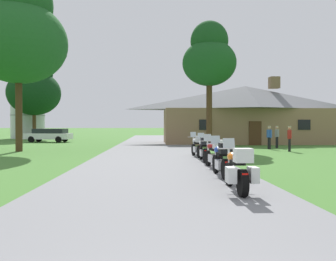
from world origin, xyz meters
The scene contains 16 objects.
ground_plane centered at (0.00, 20.00, 0.00)m, with size 500.00×500.00×0.00m, color #42752D.
asphalt_driveway centered at (0.00, 18.00, 0.03)m, with size 6.40×80.00×0.06m, color slate.
motorcycle_orange_nearest_to_camera centered at (1.93, 6.74, 0.61)m, with size 0.72×2.08×1.30m.
motorcycle_blue_second_in_row centered at (2.05, 9.34, 0.62)m, with size 0.66×2.08×1.30m.
motorcycle_red_third_in_row centered at (2.20, 11.53, 0.62)m, with size 0.72×2.08×1.30m.
motorcycle_white_fourth_in_row centered at (2.19, 14.21, 0.62)m, with size 0.66×2.08×1.30m.
motorcycle_white_farthest_in_row centered at (2.18, 16.53, 0.62)m, with size 0.69×2.08×1.30m.
stone_lodge centered at (8.76, 31.36, 2.84)m, with size 16.49×6.72×6.42m.
bystander_blue_shirt_near_lodge centered at (8.29, 23.11, 0.95)m, with size 0.29×0.54×1.69m.
bystander_gray_shirt_beside_signpost centered at (9.34, 24.46, 0.95)m, with size 0.40×0.45×1.69m.
bystander_red_shirt_by_tree centered at (8.83, 20.75, 0.95)m, with size 0.37×0.49×1.69m.
tree_by_lodge_front centered at (4.09, 24.31, 6.86)m, with size 4.05×4.05×9.56m.
tree_left_near centered at (-9.00, 21.66, 7.94)m, with size 6.34×6.34×12.10m.
tree_left_far centered at (-14.88, 41.94, 6.52)m, with size 6.46×6.46×10.76m.
metal_silo_distant centered at (-16.88, 45.39, 3.63)m, with size 4.44×4.44×7.25m.
parked_white_suv_far_left centered at (-10.91, 34.67, 0.78)m, with size 4.79×2.38×1.40m.
Camera 1 is at (-0.13, -1.58, 1.70)m, focal length 36.98 mm.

